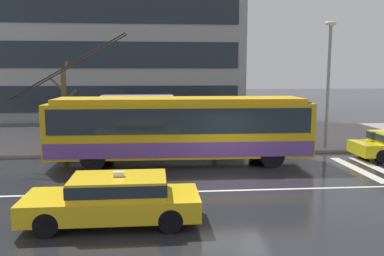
{
  "coord_description": "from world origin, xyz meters",
  "views": [
    {
      "loc": [
        -2.75,
        -14.22,
        3.96
      ],
      "look_at": [
        -1.17,
        3.89,
        1.44
      ],
      "focal_mm": 37.75,
      "sensor_mm": 36.0,
      "label": 1
    }
  ],
  "objects": [
    {
      "name": "pedestrian_waiting_by_pole",
      "position": [
        -4.93,
        5.33,
        1.76
      ],
      "size": [
        1.59,
        1.59,
        1.97
      ],
      "color": "navy",
      "rests_on": "sidewalk_slab"
    },
    {
      "name": "crosswalk_stripe_edge_near",
      "position": [
        5.44,
        1.34,
        0.0
      ],
      "size": [
        0.44,
        4.4,
        0.01
      ],
      "primitive_type": "cube",
      "color": "beige",
      "rests_on": "ground_plane"
    },
    {
      "name": "lane_centre_line",
      "position": [
        0.0,
        -1.2,
        0.0
      ],
      "size": [
        72.0,
        0.14,
        0.01
      ],
      "primitive_type": "cube",
      "color": "silver",
      "rests_on": "ground_plane"
    },
    {
      "name": "taxi_oncoming_near",
      "position": [
        -3.88,
        -3.85,
        0.7
      ],
      "size": [
        4.55,
        1.78,
        1.39
      ],
      "color": "yellow",
      "rests_on": "ground_plane"
    },
    {
      "name": "bus_shelter",
      "position": [
        -3.72,
        6.61,
        2.14
      ],
      "size": [
        3.59,
        1.76,
        2.66
      ],
      "color": "gray",
      "rests_on": "sidewalk_slab"
    },
    {
      "name": "ground_plane",
      "position": [
        0.0,
        0.0,
        0.0
      ],
      "size": [
        160.0,
        160.0,
        0.0
      ],
      "primitive_type": "plane",
      "color": "#222327"
    },
    {
      "name": "street_tree_bare",
      "position": [
        -7.6,
        7.48,
        2.36
      ],
      "size": [
        1.63,
        1.92,
        4.43
      ],
      "color": "brown",
      "rests_on": "sidewalk_slab"
    },
    {
      "name": "street_lamp",
      "position": [
        5.84,
        5.47,
        3.9
      ],
      "size": [
        0.6,
        0.32,
        6.32
      ],
      "color": "gray",
      "rests_on": "sidewalk_slab"
    },
    {
      "name": "sidewalk_slab",
      "position": [
        0.0,
        9.69,
        0.07
      ],
      "size": [
        80.0,
        10.0,
        0.14
      ],
      "primitive_type": "cube",
      "color": "gray",
      "rests_on": "ground_plane"
    },
    {
      "name": "pedestrian_approaching_curb",
      "position": [
        2.36,
        6.92,
        1.11
      ],
      "size": [
        0.46,
        0.46,
        1.66
      ],
      "color": "navy",
      "rests_on": "sidewalk_slab"
    },
    {
      "name": "pedestrian_at_shelter",
      "position": [
        -5.38,
        6.66,
        1.7
      ],
      "size": [
        1.07,
        1.07,
        1.95
      ],
      "color": "#183950",
      "rests_on": "sidewalk_slab"
    },
    {
      "name": "pedestrian_walking_past",
      "position": [
        0.31,
        6.35,
        1.71
      ],
      "size": [
        1.3,
        1.3,
        1.97
      ],
      "color": "#545151",
      "rests_on": "sidewalk_slab"
    },
    {
      "name": "crosswalk_stripe_inner_a",
      "position": [
        6.34,
        1.34,
        0.0
      ],
      "size": [
        0.44,
        4.4,
        0.01
      ],
      "primitive_type": "cube",
      "color": "beige",
      "rests_on": "ground_plane"
    },
    {
      "name": "trolleybus",
      "position": [
        -1.74,
        3.09,
        1.58
      ],
      "size": [
        12.6,
        2.7,
        5.58
      ],
      "color": "gold",
      "rests_on": "ground_plane"
    }
  ]
}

